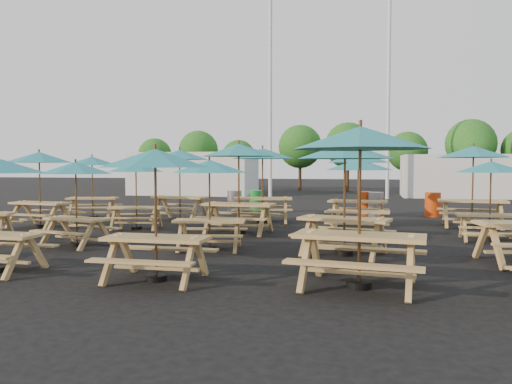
% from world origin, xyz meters
% --- Properties ---
extents(ground, '(120.00, 120.00, 0.00)m').
position_xyz_m(ground, '(0.00, 0.00, 0.00)').
color(ground, black).
rests_on(ground, ground).
extents(picnic_unit_2, '(2.22, 2.22, 2.37)m').
position_xyz_m(picnic_unit_2, '(-6.52, -0.13, 2.04)').
color(picnic_unit_2, tan).
rests_on(picnic_unit_2, ground).
extents(picnic_unit_3, '(2.34, 2.34, 2.28)m').
position_xyz_m(picnic_unit_3, '(-6.43, 2.74, 1.96)').
color(picnic_unit_3, tan).
rests_on(picnic_unit_3, ground).
extents(picnic_unit_5, '(2.07, 2.07, 2.03)m').
position_xyz_m(picnic_unit_5, '(-3.35, -3.11, 1.74)').
color(picnic_unit_5, tan).
rests_on(picnic_unit_5, ground).
extents(picnic_unit_6, '(2.02, 2.02, 2.05)m').
position_xyz_m(picnic_unit_6, '(-3.40, 0.14, 1.76)').
color(picnic_unit_6, tan).
rests_on(picnic_unit_6, ground).
extents(picnic_unit_7, '(2.39, 2.39, 2.51)m').
position_xyz_m(picnic_unit_7, '(-3.06, 2.84, 2.15)').
color(picnic_unit_7, tan).
rests_on(picnic_unit_7, ground).
extents(picnic_unit_8, '(1.89, 1.89, 2.22)m').
position_xyz_m(picnic_unit_8, '(0.00, -6.05, 1.91)').
color(picnic_unit_8, tan).
rests_on(picnic_unit_8, ground).
extents(picnic_unit_9, '(2.01, 2.01, 2.07)m').
position_xyz_m(picnic_unit_9, '(-0.09, -2.92, 1.78)').
color(picnic_unit_9, tan).
rests_on(picnic_unit_9, ground).
extents(picnic_unit_10, '(2.29, 2.29, 2.57)m').
position_xyz_m(picnic_unit_10, '(-0.14, -0.08, 2.20)').
color(picnic_unit_10, tan).
rests_on(picnic_unit_10, ground).
extents(picnic_unit_11, '(2.49, 2.49, 2.54)m').
position_xyz_m(picnic_unit_11, '(-0.06, 2.75, 2.18)').
color(picnic_unit_11, tan).
rests_on(picnic_unit_11, ground).
extents(picnic_unit_12, '(2.40, 2.40, 2.56)m').
position_xyz_m(picnic_unit_12, '(3.31, -5.81, 2.19)').
color(picnic_unit_12, tan).
rests_on(picnic_unit_12, ground).
extents(picnic_unit_13, '(2.48, 2.48, 2.43)m').
position_xyz_m(picnic_unit_13, '(2.95, -2.95, 2.09)').
color(picnic_unit_13, tan).
rests_on(picnic_unit_13, ground).
extents(picnic_unit_14, '(1.87, 1.87, 2.12)m').
position_xyz_m(picnic_unit_14, '(3.18, 0.01, 1.82)').
color(picnic_unit_14, tan).
rests_on(picnic_unit_14, ground).
extents(picnic_unit_15, '(2.25, 2.25, 2.38)m').
position_xyz_m(picnic_unit_15, '(3.11, 2.78, 2.04)').
color(picnic_unit_15, tan).
rests_on(picnic_unit_15, ground).
extents(picnic_unit_18, '(1.81, 1.81, 2.06)m').
position_xyz_m(picnic_unit_18, '(6.47, -0.06, 1.76)').
color(picnic_unit_18, tan).
rests_on(picnic_unit_18, ground).
extents(picnic_unit_19, '(2.32, 2.32, 2.56)m').
position_xyz_m(picnic_unit_19, '(6.60, 2.87, 2.20)').
color(picnic_unit_19, tan).
rests_on(picnic_unit_19, ground).
extents(waste_bin_0, '(0.57, 0.57, 0.92)m').
position_xyz_m(waste_bin_0, '(-1.83, 5.64, 0.46)').
color(waste_bin_0, gray).
rests_on(waste_bin_0, ground).
extents(waste_bin_1, '(0.57, 0.57, 0.92)m').
position_xyz_m(waste_bin_1, '(-1.01, 5.94, 0.46)').
color(waste_bin_1, '#198E30').
rests_on(waste_bin_1, ground).
extents(waste_bin_2, '(0.57, 0.57, 0.92)m').
position_xyz_m(waste_bin_2, '(3.72, 5.64, 0.46)').
color(waste_bin_2, gray).
rests_on(waste_bin_2, ground).
extents(waste_bin_3, '(0.57, 0.57, 0.92)m').
position_xyz_m(waste_bin_3, '(3.29, 6.09, 0.46)').
color(waste_bin_3, '#CA3A0B').
rests_on(waste_bin_3, ground).
extents(waste_bin_4, '(0.57, 0.57, 0.92)m').
position_xyz_m(waste_bin_4, '(5.81, 6.00, 0.46)').
color(waste_bin_4, '#CA3A0B').
rests_on(waste_bin_4, ground).
extents(mast_0, '(0.20, 0.20, 12.00)m').
position_xyz_m(mast_0, '(-2.00, 14.00, 6.00)').
color(mast_0, silver).
rests_on(mast_0, ground).
extents(mast_1, '(0.20, 0.20, 12.00)m').
position_xyz_m(mast_1, '(4.50, 16.00, 6.00)').
color(mast_1, silver).
rests_on(mast_1, ground).
extents(event_tent_0, '(8.00, 4.00, 2.80)m').
position_xyz_m(event_tent_0, '(-8.00, 18.00, 1.40)').
color(event_tent_0, silver).
rests_on(event_tent_0, ground).
extents(event_tent_1, '(7.00, 4.00, 2.60)m').
position_xyz_m(event_tent_1, '(9.00, 19.00, 1.30)').
color(event_tent_1, silver).
rests_on(event_tent_1, ground).
extents(tree_0, '(2.80, 2.80, 4.24)m').
position_xyz_m(tree_0, '(-14.07, 25.25, 2.83)').
color(tree_0, '#382314').
rests_on(tree_0, ground).
extents(tree_1, '(3.11, 3.11, 4.72)m').
position_xyz_m(tree_1, '(-9.74, 23.90, 3.15)').
color(tree_1, '#382314').
rests_on(tree_1, ground).
extents(tree_2, '(2.59, 2.59, 3.93)m').
position_xyz_m(tree_2, '(-6.39, 23.65, 2.62)').
color(tree_2, '#382314').
rests_on(tree_2, ground).
extents(tree_3, '(3.36, 3.36, 5.09)m').
position_xyz_m(tree_3, '(-1.75, 24.72, 3.41)').
color(tree_3, '#382314').
rests_on(tree_3, ground).
extents(tree_4, '(3.41, 3.41, 5.17)m').
position_xyz_m(tree_4, '(1.90, 24.26, 3.46)').
color(tree_4, '#382314').
rests_on(tree_4, ground).
extents(tree_5, '(2.94, 2.94, 4.45)m').
position_xyz_m(tree_5, '(6.22, 24.67, 2.97)').
color(tree_5, '#382314').
rests_on(tree_5, ground).
extents(tree_6, '(3.38, 3.38, 5.13)m').
position_xyz_m(tree_6, '(10.23, 22.90, 3.43)').
color(tree_6, '#382314').
rests_on(tree_6, ground).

